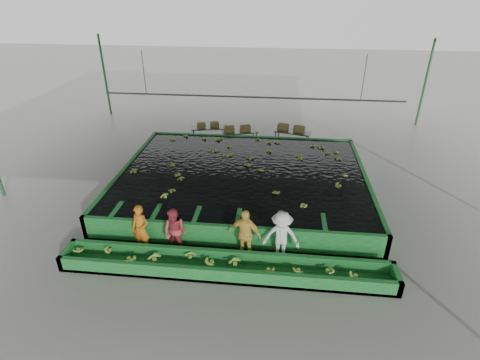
# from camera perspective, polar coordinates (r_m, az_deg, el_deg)

# --- Properties ---
(ground) EXTENTS (80.00, 80.00, 0.00)m
(ground) POSITION_cam_1_polar(r_m,az_deg,el_deg) (14.46, -0.22, -4.43)
(ground) COLOR gray
(ground) RESTS_ON ground
(shed_roof) EXTENTS (20.00, 22.00, 0.04)m
(shed_roof) POSITION_cam_1_polar(r_m,az_deg,el_deg) (12.51, -0.26, 15.29)
(shed_roof) COLOR gray
(shed_roof) RESTS_ON shed_posts
(shed_posts) EXTENTS (20.00, 22.00, 5.00)m
(shed_posts) POSITION_cam_1_polar(r_m,az_deg,el_deg) (13.29, -0.24, 4.71)
(shed_posts) COLOR #2B5E38
(shed_posts) RESTS_ON ground
(flotation_tank) EXTENTS (10.00, 8.00, 0.90)m
(flotation_tank) POSITION_cam_1_polar(r_m,az_deg,el_deg) (15.52, 0.40, -0.07)
(flotation_tank) COLOR #1B6C2A
(flotation_tank) RESTS_ON ground
(tank_water) EXTENTS (9.70, 7.70, 0.00)m
(tank_water) POSITION_cam_1_polar(r_m,az_deg,el_deg) (15.34, 0.41, 1.25)
(tank_water) COLOR black
(tank_water) RESTS_ON flotation_tank
(sorting_trough) EXTENTS (10.00, 1.00, 0.50)m
(sorting_trough) POSITION_cam_1_polar(r_m,az_deg,el_deg) (11.44, -2.29, -13.00)
(sorting_trough) COLOR #1B6C2A
(sorting_trough) RESTS_ON ground
(cableway_rail) EXTENTS (0.08, 0.08, 14.00)m
(cableway_rail) POSITION_cam_1_polar(r_m,az_deg,el_deg) (17.83, 1.61, 12.52)
(cableway_rail) COLOR #59605B
(cableway_rail) RESTS_ON shed_roof
(rail_hanger_left) EXTENTS (0.04, 0.04, 2.00)m
(rail_hanger_left) POSITION_cam_1_polar(r_m,az_deg,el_deg) (18.66, -14.43, 15.55)
(rail_hanger_left) COLOR #59605B
(rail_hanger_left) RESTS_ON shed_roof
(rail_hanger_right) EXTENTS (0.04, 0.04, 2.00)m
(rail_hanger_right) POSITION_cam_1_polar(r_m,az_deg,el_deg) (17.91, 18.36, 14.53)
(rail_hanger_right) COLOR #59605B
(rail_hanger_right) RESTS_ON shed_roof
(worker_a) EXTENTS (0.68, 0.53, 1.65)m
(worker_a) POSITION_cam_1_polar(r_m,az_deg,el_deg) (12.35, -14.89, -7.22)
(worker_a) COLOR #C36615
(worker_a) RESTS_ON ground
(worker_b) EXTENTS (0.90, 0.78, 1.59)m
(worker_b) POSITION_cam_1_polar(r_m,az_deg,el_deg) (12.03, -9.86, -7.79)
(worker_b) COLOR #B53741
(worker_b) RESTS_ON ground
(worker_c) EXTENTS (1.10, 0.66, 1.74)m
(worker_c) POSITION_cam_1_polar(r_m,az_deg,el_deg) (11.62, 0.75, -8.30)
(worker_c) COLOR #F2C44D
(worker_c) RESTS_ON ground
(worker_d) EXTENTS (1.16, 0.71, 1.74)m
(worker_d) POSITION_cam_1_polar(r_m,az_deg,el_deg) (11.60, 6.31, -8.62)
(worker_d) COLOR silver
(worker_d) RESTS_ON ground
(packing_table_left) EXTENTS (2.04, 1.16, 0.87)m
(packing_table_left) POSITION_cam_1_polar(r_m,az_deg,el_deg) (20.44, -4.64, 6.92)
(packing_table_left) COLOR #59605B
(packing_table_left) RESTS_ON ground
(packing_table_mid) EXTENTS (1.96, 1.29, 0.83)m
(packing_table_mid) POSITION_cam_1_polar(r_m,az_deg,el_deg) (19.89, -0.02, 6.33)
(packing_table_mid) COLOR #59605B
(packing_table_mid) RESTS_ON ground
(packing_table_right) EXTENTS (1.95, 1.18, 0.83)m
(packing_table_right) POSITION_cam_1_polar(r_m,az_deg,el_deg) (20.07, 7.92, 6.26)
(packing_table_right) COLOR #59605B
(packing_table_right) RESTS_ON ground
(box_stack_left) EXTENTS (1.20, 0.65, 0.25)m
(box_stack_left) POSITION_cam_1_polar(r_m,az_deg,el_deg) (20.26, -4.90, 8.04)
(box_stack_left) COLOR brown
(box_stack_left) RESTS_ON packing_table_left
(box_stack_mid) EXTENTS (1.44, 0.71, 0.30)m
(box_stack_mid) POSITION_cam_1_polar(r_m,az_deg,el_deg) (19.70, -0.43, 7.40)
(box_stack_mid) COLOR brown
(box_stack_mid) RESTS_ON packing_table_mid
(box_stack_right) EXTENTS (1.47, 0.78, 0.30)m
(box_stack_right) POSITION_cam_1_polar(r_m,az_deg,el_deg) (19.98, 7.75, 7.45)
(box_stack_right) COLOR brown
(box_stack_right) RESTS_ON packing_table_right
(floating_bananas) EXTENTS (9.10, 6.20, 0.12)m
(floating_bananas) POSITION_cam_1_polar(r_m,az_deg,el_deg) (16.05, 0.70, 2.52)
(floating_bananas) COLOR #83AD38
(floating_bananas) RESTS_ON tank_water
(trough_bananas) EXTENTS (9.06, 0.60, 0.12)m
(trough_bananas) POSITION_cam_1_polar(r_m,az_deg,el_deg) (11.34, -2.31, -12.43)
(trough_bananas) COLOR #83AD38
(trough_bananas) RESTS_ON sorting_trough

